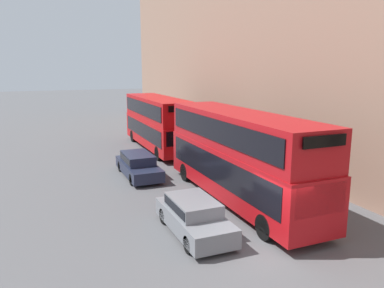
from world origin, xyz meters
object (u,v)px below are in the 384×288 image
at_px(bus_leading, 239,153).
at_px(pedestrian, 229,156).
at_px(car_hatchback, 138,164).
at_px(car_dark_sedan, 194,215).
at_px(bus_second_in_queue, 158,121).

relative_size(bus_leading, pedestrian, 6.19).
bearing_deg(pedestrian, car_hatchback, 173.23).
relative_size(bus_leading, car_dark_sedan, 2.61).
xyz_separation_m(car_dark_sedan, car_hatchback, (0.00, 8.48, -0.01)).
bearing_deg(bus_second_in_queue, car_hatchback, -116.45).
height_order(car_hatchback, pedestrian, pedestrian).
distance_m(bus_second_in_queue, pedestrian, 7.98).
relative_size(bus_second_in_queue, car_dark_sedan, 2.41).
distance_m(car_dark_sedan, pedestrian, 9.66).
height_order(bus_second_in_queue, car_dark_sedan, bus_second_in_queue).
distance_m(car_dark_sedan, car_hatchback, 8.48).
bearing_deg(pedestrian, bus_second_in_queue, 107.03).
bearing_deg(car_hatchback, car_dark_sedan, -90.00).
bearing_deg(car_dark_sedan, pedestrian, 53.85).
bearing_deg(bus_second_in_queue, pedestrian, -72.97).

